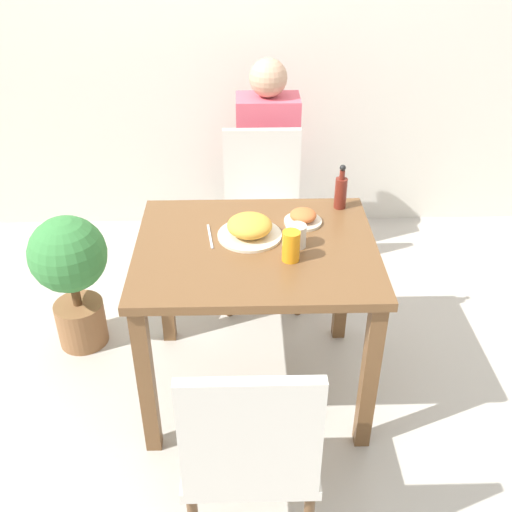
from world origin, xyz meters
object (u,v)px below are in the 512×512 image
at_px(food_plate, 250,228).
at_px(juice_glass, 291,246).
at_px(chair_near, 250,446).
at_px(sauce_bottle, 341,191).
at_px(side_plate, 303,217).
at_px(drink_cup, 297,236).
at_px(potted_plant_left, 71,270).
at_px(person_figure, 267,165).
at_px(chair_far, 262,208).

distance_m(food_plate, juice_glass, 0.23).
relative_size(chair_near, sauce_bottle, 4.43).
relative_size(food_plate, side_plate, 1.64).
bearing_deg(food_plate, chair_near, -90.96).
height_order(chair_near, side_plate, chair_near).
xyz_separation_m(drink_cup, sauce_bottle, (0.21, 0.31, 0.03)).
bearing_deg(juice_glass, side_plate, 75.45).
relative_size(chair_near, potted_plant_left, 1.28).
distance_m(sauce_bottle, person_figure, 0.90).
bearing_deg(sauce_bottle, juice_glass, -120.80).
xyz_separation_m(side_plate, sauce_bottle, (0.17, 0.13, 0.05)).
bearing_deg(sauce_bottle, person_figure, 108.74).
bearing_deg(sauce_bottle, drink_cup, -124.52).
bearing_deg(drink_cup, chair_near, -104.44).
bearing_deg(chair_far, person_figure, 83.61).
relative_size(chair_near, chair_far, 1.00).
bearing_deg(chair_near, drink_cup, -104.44).
distance_m(chair_near, chair_far, 1.53).
xyz_separation_m(chair_near, side_plate, (0.24, 0.93, 0.28)).
bearing_deg(chair_near, person_figure, -93.93).
bearing_deg(chair_far, chair_near, -93.36).
height_order(chair_near, drink_cup, chair_near).
xyz_separation_m(chair_near, chair_far, (0.09, 1.53, 0.00)).
bearing_deg(juice_glass, drink_cup, 73.22).
relative_size(juice_glass, person_figure, 0.10).
bearing_deg(food_plate, side_plate, 25.14).
height_order(side_plate, person_figure, person_figure).
distance_m(side_plate, person_figure, 0.97).
distance_m(chair_far, juice_glass, 0.93).
distance_m(food_plate, side_plate, 0.25).
xyz_separation_m(chair_far, side_plate, (0.15, -0.60, 0.28)).
distance_m(chair_near, sauce_bottle, 1.18).
relative_size(chair_far, sauce_bottle, 4.43).
distance_m(drink_cup, sauce_bottle, 0.38).
distance_m(drink_cup, juice_glass, 0.10).
xyz_separation_m(chair_far, person_figure, (0.04, 0.35, 0.08)).
bearing_deg(person_figure, sauce_bottle, -71.26).
bearing_deg(chair_near, juice_glass, -104.09).
xyz_separation_m(chair_near, juice_glass, (0.16, 0.65, 0.31)).
xyz_separation_m(side_plate, juice_glass, (-0.07, -0.28, 0.03)).
distance_m(food_plate, person_figure, 1.08).
xyz_separation_m(side_plate, potted_plant_left, (-1.05, 0.15, -0.35)).
relative_size(chair_near, person_figure, 0.76).
bearing_deg(side_plate, juice_glass, -104.55).
relative_size(drink_cup, sauce_bottle, 0.46).
distance_m(chair_near, person_figure, 1.89).
xyz_separation_m(food_plate, drink_cup, (0.18, -0.08, 0.01)).
bearing_deg(person_figure, juice_glass, -88.36).
bearing_deg(drink_cup, chair_far, 97.60).
height_order(drink_cup, person_figure, person_figure).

